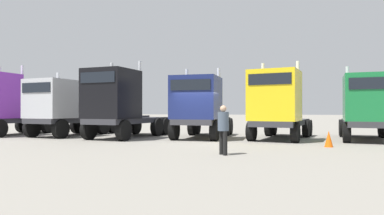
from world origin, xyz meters
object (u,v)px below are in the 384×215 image
Objects in this scene: semi_truck_silver at (62,107)px; visitor_with_camera at (223,126)px; semi_truck_black at (118,103)px; traffic_cone_near at (329,139)px; semi_truck_purple at (1,104)px; semi_truck_green at (369,107)px; semi_truck_navy at (199,106)px; semi_truck_yellow at (277,105)px.

semi_truck_silver reaches higher than visitor_with_camera.
traffic_cone_near is (10.69, -2.43, -1.64)m from semi_truck_black.
traffic_cone_near is (18.75, -3.15, -1.64)m from semi_truck_purple.
semi_truck_green is 3.67× the size of visitor_with_camera.
semi_truck_yellow reaches higher than semi_truck_navy.
semi_truck_purple is 15.93m from visitor_with_camera.
semi_truck_black is at bearing 89.98° from semi_truck_silver.
semi_truck_navy is 8.75× the size of traffic_cone_near.
visitor_with_camera is (10.46, -6.74, -0.75)m from semi_truck_silver.
semi_truck_green reaches higher than visitor_with_camera.
semi_truck_purple reaches higher than semi_truck_black.
semi_truck_purple reaches higher than semi_truck_silver.
visitor_with_camera is (-2.28, -6.48, -0.85)m from semi_truck_yellow.
semi_truck_yellow is 3.97m from traffic_cone_near.
semi_truck_navy is 6.93m from visitor_with_camera.
semi_truck_purple is 1.07× the size of semi_truck_navy.
semi_truck_black is at bearing -74.99° from visitor_with_camera.
semi_truck_yellow is 4.56m from semi_truck_green.
semi_truck_navy is 0.95× the size of semi_truck_green.
semi_truck_purple is 21.33m from semi_truck_green.
semi_truck_yellow is (8.73, 0.65, -0.12)m from semi_truck_black.
semi_truck_navy reaches higher than semi_truck_silver.
traffic_cone_near is at bearing 48.03° from semi_truck_yellow.
semi_truck_purple is at bearing -74.60° from semi_truck_silver.
semi_truck_navy is at bearing 111.05° from semi_truck_black.
visitor_with_camera is 5.48m from traffic_cone_near.
semi_truck_purple is at bearing 170.45° from traffic_cone_near.
semi_truck_yellow is 9.26× the size of traffic_cone_near.
visitor_with_camera is 2.51× the size of traffic_cone_near.
semi_truck_yellow reaches higher than semi_truck_green.
semi_truck_purple is 1.03× the size of semi_truck_black.
semi_truck_silver is 4.13m from semi_truck_black.
semi_truck_silver is 12.75m from semi_truck_yellow.
semi_truck_yellow is at bearing -77.72° from semi_truck_green.
semi_truck_green is at bearing 107.11° from semi_truck_yellow.
semi_truck_silver is 12.47m from visitor_with_camera.
semi_truck_black is (4.02, -0.91, 0.21)m from semi_truck_silver.
semi_truck_black is at bearing -75.33° from semi_truck_navy.
semi_truck_black is 0.99× the size of semi_truck_green.
semi_truck_black is 3.63× the size of visitor_with_camera.
traffic_cone_near is (1.97, -3.09, -1.52)m from semi_truck_yellow.
semi_truck_black is at bearing -75.93° from semi_truck_green.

